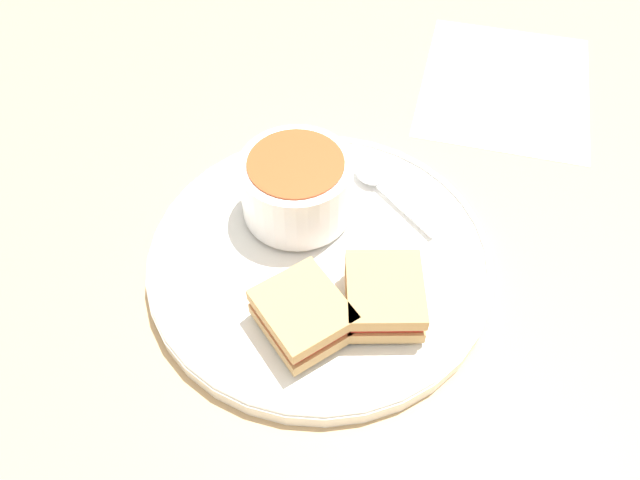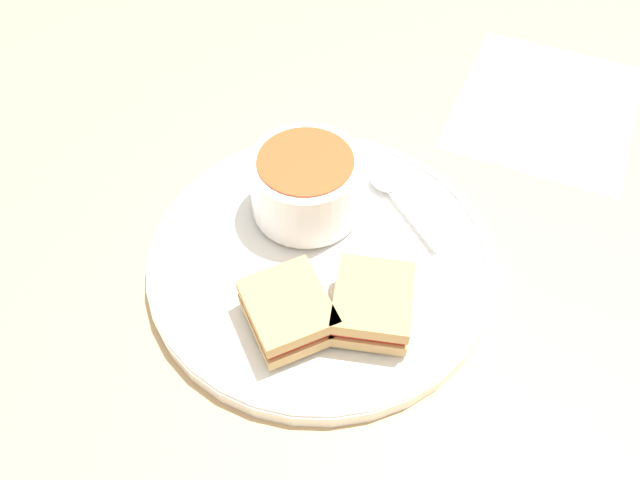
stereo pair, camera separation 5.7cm
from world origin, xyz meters
TOP-DOWN VIEW (x-y plane):
  - ground_plane at (0.00, 0.00)m, footprint 2.40×2.40m
  - plate at (0.00, 0.00)m, footprint 0.32×0.32m
  - soup_bowl at (0.01, -0.06)m, footprint 0.11×0.11m
  - spoon at (-0.07, -0.07)m, footprint 0.06×0.11m
  - sandwich_half_near at (0.03, 0.07)m, footprint 0.09×0.09m
  - sandwich_half_far at (-0.04, 0.07)m, footprint 0.08×0.09m
  - menu_sheet at (-0.28, -0.21)m, footprint 0.29×0.30m

SIDE VIEW (x-z plane):
  - ground_plane at x=0.00m, z-range 0.00..0.00m
  - menu_sheet at x=-0.28m, z-range 0.00..0.00m
  - plate at x=0.00m, z-range 0.00..0.02m
  - spoon at x=-0.07m, z-range 0.02..0.03m
  - sandwich_half_near at x=0.03m, z-range 0.02..0.05m
  - sandwich_half_far at x=-0.04m, z-range 0.02..0.05m
  - soup_bowl at x=0.01m, z-range 0.02..0.08m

